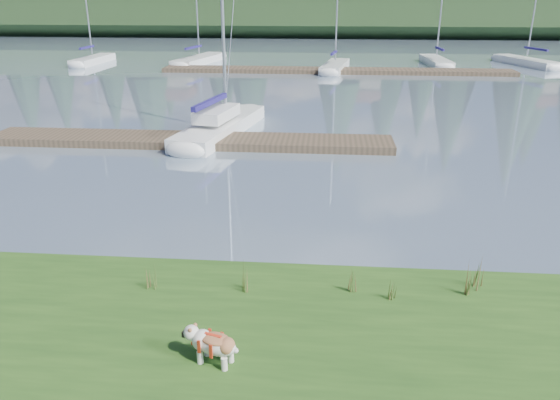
{
  "coord_description": "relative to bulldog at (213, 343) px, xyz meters",
  "views": [
    {
      "loc": [
        1.39,
        -11.67,
        5.68
      ],
      "look_at": [
        0.42,
        -0.5,
        1.38
      ],
      "focal_mm": 35.0,
      "sensor_mm": 36.0,
      "label": 1
    }
  ],
  "objects": [
    {
      "name": "sailboat_main",
      "position": [
        -2.74,
        16.18,
        -0.27
      ],
      "size": [
        3.09,
        8.25,
        11.72
      ],
      "rotation": [
        0.0,
        0.0,
        1.38
      ],
      "color": "white",
      "rests_on": "ground"
    },
    {
      "name": "sailboat_bg_2",
      "position": [
        2.23,
        36.74,
        -0.36
      ],
      "size": [
        2.51,
        7.51,
        11.15
      ],
      "rotation": [
        0.0,
        0.0,
        1.42
      ],
      "color": "white",
      "rests_on": "ground"
    },
    {
      "name": "bulldog",
      "position": [
        0.0,
        0.0,
        0.0
      ],
      "size": [
        0.93,
        0.55,
        0.55
      ],
      "rotation": [
        0.0,
        0.0,
        2.83
      ],
      "color": "silver",
      "rests_on": "bank"
    },
    {
      "name": "sailboat_bg_4",
      "position": [
        17.58,
        41.2,
        -0.37
      ],
      "size": [
        3.96,
        8.0,
        11.66
      ],
      "rotation": [
        0.0,
        0.0,
        1.89
      ],
      "color": "white",
      "rests_on": "ground"
    },
    {
      "name": "weed_5",
      "position": [
        4.61,
        2.63,
        -0.04
      ],
      "size": [
        0.17,
        0.14,
        0.72
      ],
      "color": "#475B23",
      "rests_on": "bank"
    },
    {
      "name": "weed_3",
      "position": [
        -1.63,
        2.12,
        -0.08
      ],
      "size": [
        0.17,
        0.14,
        0.63
      ],
      "color": "#475B23",
      "rests_on": "bank"
    },
    {
      "name": "weed_0",
      "position": [
        0.12,
        2.17,
        -0.05
      ],
      "size": [
        0.17,
        0.14,
        0.69
      ],
      "color": "#475B23",
      "rests_on": "bank"
    },
    {
      "name": "weed_1",
      "position": [
        2.16,
        2.32,
        -0.12
      ],
      "size": [
        0.17,
        0.14,
        0.54
      ],
      "color": "#475B23",
      "rests_on": "bank"
    },
    {
      "name": "dock_near",
      "position": [
        -3.78,
        13.84,
        -0.54
      ],
      "size": [
        16.0,
        2.0,
        0.3
      ],
      "primitive_type": "cube",
      "color": "#4C3D2C",
      "rests_on": "ground"
    },
    {
      "name": "weed_2",
      "position": [
        4.39,
        2.36,
        -0.04
      ],
      "size": [
        0.17,
        0.14,
        0.73
      ],
      "color": "#475B23",
      "rests_on": "bank"
    },
    {
      "name": "ridge",
      "position": [
        0.22,
        77.84,
        1.81
      ],
      "size": [
        200.0,
        20.0,
        5.0
      ],
      "primitive_type": "cube",
      "color": "black",
      "rests_on": "ground"
    },
    {
      "name": "sailboat_bg_0",
      "position": [
        -18.09,
        39.23,
        -0.37
      ],
      "size": [
        1.59,
        7.05,
        10.28
      ],
      "rotation": [
        0.0,
        0.0,
        1.54
      ],
      "color": "white",
      "rests_on": "ground"
    },
    {
      "name": "mud_lip",
      "position": [
        0.22,
        3.24,
        -0.62
      ],
      "size": [
        60.0,
        0.5,
        0.14
      ],
      "primitive_type": "cube",
      "color": "#33281C",
      "rests_on": "ground"
    },
    {
      "name": "sailboat_bg_1",
      "position": [
        -9.07,
        40.29,
        -0.37
      ],
      "size": [
        3.43,
        8.81,
        12.82
      ],
      "rotation": [
        0.0,
        0.0,
        1.36
      ],
      "color": "white",
      "rests_on": "ground"
    },
    {
      "name": "ground",
      "position": [
        0.22,
        34.84,
        -0.69
      ],
      "size": [
        200.0,
        200.0,
        0.0
      ],
      "primitive_type": "plane",
      "color": "#7D92A7",
      "rests_on": "ground"
    },
    {
      "name": "sailboat_bg_3",
      "position": [
        10.41,
        40.7,
        -0.37
      ],
      "size": [
        1.79,
        7.52,
        11.03
      ],
      "rotation": [
        0.0,
        0.0,
        1.62
      ],
      "color": "white",
      "rests_on": "ground"
    },
    {
      "name": "weed_4",
      "position": [
        2.94,
        2.08,
        -0.15
      ],
      "size": [
        0.17,
        0.14,
        0.46
      ],
      "color": "#475B23",
      "rests_on": "bank"
    },
    {
      "name": "dock_far",
      "position": [
        2.22,
        34.84,
        -0.54
      ],
      "size": [
        26.0,
        2.2,
        0.3
      ],
      "primitive_type": "cube",
      "color": "#4C3D2C",
      "rests_on": "ground"
    }
  ]
}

